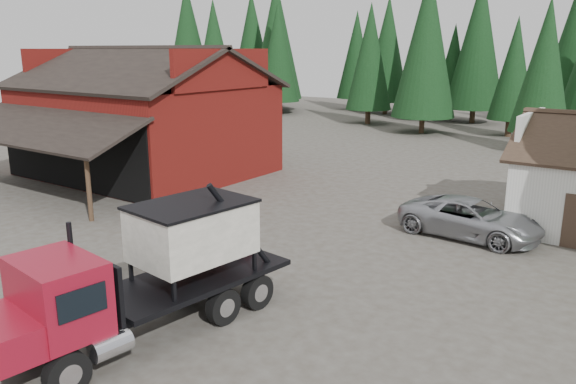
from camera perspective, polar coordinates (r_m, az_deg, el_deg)
The scene contains 9 objects.
ground at distance 19.49m, azimuth -14.55°, elevation -7.17°, with size 120.00×120.00×0.00m, color #453F36.
red_barn at distance 33.26m, azimuth -14.32°, elevation 6.48°, with size 12.80×13.63×7.18m.
conifer_backdrop at distance 55.81m, azimuth 20.32°, elevation 6.27°, with size 76.00×16.00×16.00m, color black, non-canonical shape.
near_pine_a at distance 53.52m, azimuth -7.49°, elevation 13.59°, with size 4.40×4.40×11.40m.
near_pine_b at distance 42.34m, azimuth 24.63°, elevation 11.59°, with size 3.96×3.96×10.40m.
near_pine_d at distance 49.00m, azimuth 13.90°, elevation 14.42°, with size 5.28×5.28×13.40m.
feed_truck at distance 14.35m, azimuth -13.96°, elevation -7.73°, with size 3.20×8.30×3.65m.
silver_car at distance 22.46m, azimuth 18.04°, elevation -2.56°, with size 2.43×5.28×1.47m, color #A2A4A9.
equip_box at distance 15.20m, azimuth -25.67°, elevation -13.31°, with size 0.70×1.10×0.60m, color maroon.
Camera 1 is at (14.04, -11.56, 7.00)m, focal length 35.00 mm.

